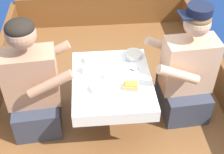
{
  "coord_description": "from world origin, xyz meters",
  "views": [
    {
      "loc": [
        -0.15,
        -1.76,
        2.31
      ],
      "look_at": [
        0.0,
        0.04,
        0.76
      ],
      "focal_mm": 50.0,
      "sensor_mm": 36.0,
      "label": 1
    }
  ],
  "objects_px": {
    "coffee_cup_port": "(87,69)",
    "sandwich": "(131,86)",
    "person_port": "(33,87)",
    "coffee_cup_starboard": "(109,75)",
    "person_starboard": "(186,74)"
  },
  "relations": [
    {
      "from": "coffee_cup_port",
      "to": "sandwich",
      "type": "bearing_deg",
      "value": -34.8
    },
    {
      "from": "person_port",
      "to": "sandwich",
      "type": "distance_m",
      "value": 0.75
    },
    {
      "from": "sandwich",
      "to": "coffee_cup_starboard",
      "type": "height_order",
      "value": "sandwich"
    },
    {
      "from": "person_starboard",
      "to": "sandwich",
      "type": "xyz_separation_m",
      "value": [
        -0.48,
        -0.19,
        0.08
      ]
    },
    {
      "from": "sandwich",
      "to": "person_starboard",
      "type": "bearing_deg",
      "value": 21.46
    },
    {
      "from": "person_port",
      "to": "coffee_cup_starboard",
      "type": "height_order",
      "value": "person_port"
    },
    {
      "from": "person_port",
      "to": "coffee_cup_port",
      "type": "height_order",
      "value": "person_port"
    },
    {
      "from": "sandwich",
      "to": "coffee_cup_starboard",
      "type": "bearing_deg",
      "value": 137.0
    },
    {
      "from": "person_starboard",
      "to": "sandwich",
      "type": "relative_size",
      "value": 8.24
    },
    {
      "from": "sandwich",
      "to": "coffee_cup_starboard",
      "type": "xyz_separation_m",
      "value": [
        -0.15,
        0.14,
        -0.0
      ]
    },
    {
      "from": "coffee_cup_starboard",
      "to": "person_port",
      "type": "bearing_deg",
      "value": -179.81
    },
    {
      "from": "coffee_cup_port",
      "to": "person_starboard",
      "type": "bearing_deg",
      "value": -2.48
    },
    {
      "from": "person_port",
      "to": "coffee_cup_starboard",
      "type": "distance_m",
      "value": 0.59
    },
    {
      "from": "person_port",
      "to": "sandwich",
      "type": "height_order",
      "value": "person_port"
    },
    {
      "from": "coffee_cup_port",
      "to": "coffee_cup_starboard",
      "type": "relative_size",
      "value": 1.0
    }
  ]
}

